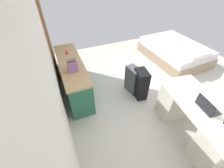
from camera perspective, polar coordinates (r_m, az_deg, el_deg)
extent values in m
plane|color=beige|center=(3.84, 17.90, -1.87)|extent=(5.56, 5.56, 0.00)
cube|color=white|center=(2.35, -23.26, 6.79)|extent=(4.36, 0.10, 2.56)
cube|color=brown|center=(3.94, -23.01, 15.85)|extent=(0.88, 0.05, 2.04)
cube|color=silver|center=(2.68, 31.16, -7.28)|extent=(1.51, 0.83, 0.04)
cube|color=beige|center=(2.79, 34.95, -19.45)|extent=(0.47, 0.64, 0.71)
cube|color=beige|center=(3.15, 23.36, -5.79)|extent=(0.47, 0.64, 0.71)
cylinder|color=black|center=(3.72, 32.33, -8.78)|extent=(0.52, 0.52, 0.04)
cylinder|color=black|center=(3.59, 33.40, -6.73)|extent=(0.06, 0.06, 0.42)
cube|color=beige|center=(3.44, 34.89, -3.85)|extent=(0.51, 0.51, 0.08)
cube|color=#28664C|center=(3.50, -14.39, 2.29)|extent=(1.76, 0.44, 0.74)
cube|color=tan|center=(3.29, -15.50, 7.63)|extent=(1.80, 0.48, 0.04)
cube|color=#225641|center=(3.33, -8.79, -2.87)|extent=(0.67, 0.01, 0.26)
cube|color=#225641|center=(3.94, -11.97, 4.47)|extent=(0.67, 0.01, 0.26)
cube|color=gray|center=(5.12, 22.15, 10.41)|extent=(1.95, 1.47, 0.28)
cube|color=silver|center=(5.02, 22.83, 12.76)|extent=(1.89, 1.41, 0.20)
cube|color=white|center=(4.59, 28.91, 10.39)|extent=(0.51, 0.70, 0.10)
cube|color=black|center=(3.33, 10.84, -0.06)|extent=(0.39, 0.27, 0.68)
cube|color=#4C4C51|center=(3.47, 7.97, 1.63)|extent=(0.39, 0.27, 0.62)
cube|color=#333338|center=(2.66, 32.62, -7.62)|extent=(0.33, 0.26, 0.02)
cube|color=black|center=(2.52, 31.77, -6.66)|extent=(0.31, 0.05, 0.19)
ellipsoid|color=white|center=(2.76, 29.30, -3.85)|extent=(0.07, 0.11, 0.03)
cube|color=#8C5BA3|center=(2.90, -14.51, 5.94)|extent=(0.03, 0.17, 0.21)
cube|color=#632D14|center=(2.93, -14.64, 6.24)|extent=(0.04, 0.17, 0.19)
cube|color=#96503E|center=(2.96, -14.83, 6.82)|extent=(0.03, 0.17, 0.22)
cube|color=teal|center=(2.99, -14.99, 7.25)|extent=(0.04, 0.17, 0.22)
cube|color=#325D45|center=(3.03, -15.10, 7.43)|extent=(0.02, 0.17, 0.20)
cone|color=red|center=(3.58, -16.86, 11.62)|extent=(0.08, 0.08, 0.11)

